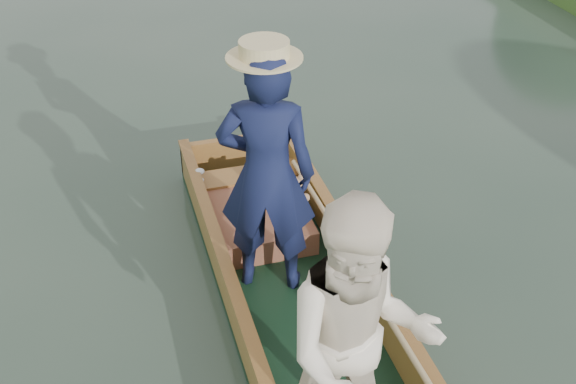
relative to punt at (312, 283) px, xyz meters
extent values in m
plane|color=#283D30|center=(0.07, 0.21, -0.76)|extent=(120.00, 120.00, 0.00)
cube|color=black|center=(0.07, 0.21, -0.72)|extent=(1.10, 5.00, 0.08)
cube|color=olive|center=(-0.44, 0.21, -0.52)|extent=(0.08, 5.00, 0.32)
cube|color=olive|center=(0.58, 0.21, -0.52)|extent=(0.08, 5.00, 0.32)
cube|color=olive|center=(0.07, 2.67, -0.52)|extent=(1.10, 0.08, 0.32)
cube|color=olive|center=(-0.44, 0.21, -0.34)|extent=(0.10, 5.00, 0.04)
cube|color=olive|center=(0.58, 0.21, -0.34)|extent=(0.10, 5.00, 0.04)
cube|color=olive|center=(0.07, 2.11, -0.46)|extent=(0.94, 0.30, 0.05)
imported|color=#13193C|center=(-0.07, 0.89, 0.32)|extent=(0.85, 0.70, 2.00)
cylinder|color=beige|center=(-0.07, 0.89, 1.28)|extent=(0.52, 0.52, 0.12)
imported|color=white|center=(-0.02, -0.87, 0.27)|extent=(1.03, 0.87, 1.90)
cube|color=maroon|center=(0.00, 1.53, -0.57)|extent=(0.85, 0.90, 0.22)
sphere|color=tan|center=(0.30, 1.43, -0.34)|extent=(0.22, 0.22, 0.22)
sphere|color=tan|center=(0.30, 1.41, -0.18)|extent=(0.16, 0.16, 0.16)
sphere|color=tan|center=(0.24, 1.41, -0.11)|extent=(0.06, 0.06, 0.06)
sphere|color=tan|center=(0.36, 1.41, -0.11)|extent=(0.06, 0.06, 0.06)
sphere|color=tan|center=(0.30, 1.35, -0.19)|extent=(0.07, 0.07, 0.07)
sphere|color=tan|center=(0.21, 1.40, -0.31)|extent=(0.08, 0.08, 0.08)
sphere|color=tan|center=(0.40, 1.40, -0.31)|extent=(0.08, 0.08, 0.08)
sphere|color=tan|center=(0.25, 1.39, -0.43)|extent=(0.09, 0.09, 0.09)
sphere|color=tan|center=(0.36, 1.39, -0.43)|extent=(0.09, 0.09, 0.09)
cylinder|color=silver|center=(-0.39, 2.11, -0.43)|extent=(0.07, 0.07, 0.01)
cylinder|color=silver|center=(-0.39, 2.11, -0.39)|extent=(0.01, 0.01, 0.08)
ellipsoid|color=silver|center=(-0.39, 2.11, -0.33)|extent=(0.09, 0.09, 0.05)
cylinder|color=tan|center=(0.50, 0.00, -0.30)|extent=(0.04, 4.19, 0.19)
camera|label=1|loc=(-1.16, -3.44, 3.16)|focal=45.00mm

